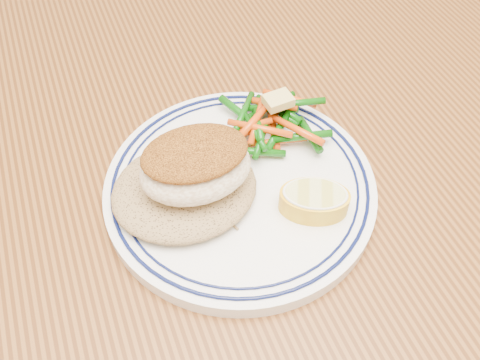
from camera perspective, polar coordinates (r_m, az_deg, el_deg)
name	(u,v)px	position (r m, az deg, el deg)	size (l,w,h in m)	color
dining_table	(276,263)	(0.56, 3.83, -8.78)	(1.50, 0.90, 0.75)	#502A10
plate	(240,187)	(0.48, 0.00, -0.79)	(0.24, 0.24, 0.02)	white
rice_pilaf	(184,187)	(0.46, -5.98, -0.76)	(0.13, 0.11, 0.02)	olive
fish_fillet	(195,165)	(0.44, -4.78, 1.59)	(0.10, 0.07, 0.05)	#FAECCE
vegetable_pile	(270,122)	(0.51, 3.25, 6.17)	(0.11, 0.10, 0.03)	#CB410A
butter_pat	(278,101)	(0.51, 4.10, 8.45)	(0.03, 0.02, 0.01)	#D6C168
lemon_wedge	(314,200)	(0.46, 7.91, -2.13)	(0.07, 0.07, 0.02)	yellow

